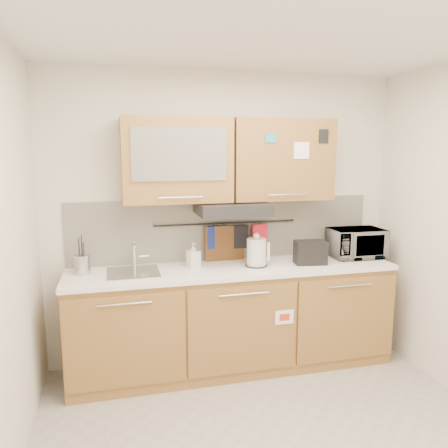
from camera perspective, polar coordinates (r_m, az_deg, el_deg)
ceiling at (r=2.62m, az=9.02°, el=24.78°), size 3.20×3.20×0.00m
wall_back at (r=4.00m, az=0.12°, el=0.79°), size 3.20×0.00×3.20m
base_cabinet at (r=3.95m, az=1.24°, el=-12.83°), size 2.80×0.64×0.88m
countertop at (r=3.79m, az=1.27°, el=-5.90°), size 2.82×0.62×0.04m
backsplash at (r=4.00m, az=0.16°, el=-0.66°), size 2.80×0.02×0.56m
upper_cabinets at (r=3.78m, az=0.72°, el=8.36°), size 1.82×0.37×0.70m
range_hood at (r=3.74m, az=1.06°, el=2.04°), size 0.60×0.46×0.10m
sink at (r=3.67m, az=-11.76°, el=-6.20°), size 0.42×0.40×0.26m
utensil_rail at (r=3.95m, az=0.30°, el=0.11°), size 1.30×0.02×0.02m
utensil_crock at (r=3.72m, az=-17.99°, el=-5.03°), size 0.17×0.17×0.32m
kettle at (r=3.78m, az=4.26°, el=-3.79°), size 0.22×0.21×0.29m
toaster at (r=3.93m, az=11.20°, el=-3.63°), size 0.29×0.20×0.21m
microwave at (r=4.28m, az=16.87°, el=-2.39°), size 0.49×0.34×0.27m
soap_bottle at (r=3.75m, az=-4.01°, el=-4.06°), size 0.12×0.12×0.21m
cutting_board at (r=3.98m, az=0.07°, el=-3.43°), size 0.37×0.03×0.45m
oven_mitt at (r=3.93m, az=-1.34°, el=-1.76°), size 0.13×0.04×0.20m
dark_pouch at (r=4.00m, az=2.20°, el=-1.64°), size 0.14×0.04×0.21m
pot_holder at (r=4.05m, az=4.69°, el=-1.27°), size 0.14×0.03×0.18m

